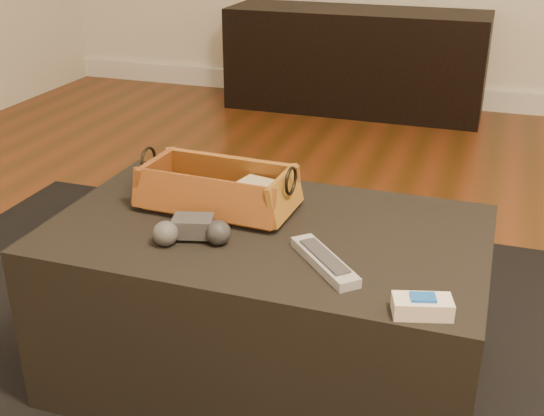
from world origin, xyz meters
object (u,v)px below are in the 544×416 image
(silver_remote, at_px, (324,261))
(ottoman, at_px, (267,305))
(media_cabinet, at_px, (355,61))
(cream_gadget, at_px, (422,306))
(wicker_basket, at_px, (218,191))
(tv_remote, at_px, (208,200))
(game_controller, at_px, (192,230))

(silver_remote, bearing_deg, ottoman, 142.20)
(media_cabinet, height_order, cream_gadget, media_cabinet)
(ottoman, distance_m, wicker_basket, 0.30)
(media_cabinet, distance_m, silver_remote, 2.69)
(media_cabinet, bearing_deg, ottoman, -82.33)
(ottoman, height_order, tv_remote, tv_remote)
(ottoman, bearing_deg, media_cabinet, 97.67)
(media_cabinet, relative_size, silver_remote, 7.48)
(silver_remote, bearing_deg, tv_remote, 151.50)
(cream_gadget, bearing_deg, ottoman, 146.89)
(cream_gadget, bearing_deg, tv_remote, 151.33)
(game_controller, relative_size, silver_remote, 0.93)
(tv_remote, bearing_deg, game_controller, -80.89)
(ottoman, relative_size, cream_gadget, 8.50)
(ottoman, relative_size, wicker_basket, 2.57)
(wicker_basket, bearing_deg, tv_remote, -145.80)
(wicker_basket, relative_size, silver_remote, 2.01)
(media_cabinet, height_order, tv_remote, media_cabinet)
(media_cabinet, bearing_deg, silver_remote, -79.06)
(silver_remote, bearing_deg, media_cabinet, 100.94)
(tv_remote, height_order, wicker_basket, wicker_basket)
(wicker_basket, xyz_separation_m, cream_gadget, (0.53, -0.32, -0.03))
(game_controller, xyz_separation_m, silver_remote, (0.30, -0.01, -0.02))
(ottoman, xyz_separation_m, wicker_basket, (-0.15, 0.06, 0.25))
(wicker_basket, bearing_deg, media_cabinet, 94.43)
(media_cabinet, distance_m, game_controller, 2.64)
(wicker_basket, height_order, silver_remote, wicker_basket)
(media_cabinet, distance_m, ottoman, 2.53)
(tv_remote, distance_m, game_controller, 0.18)
(tv_remote, xyz_separation_m, wicker_basket, (0.02, 0.01, 0.02))
(game_controller, relative_size, cream_gadget, 1.53)
(ottoman, bearing_deg, game_controller, -136.90)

